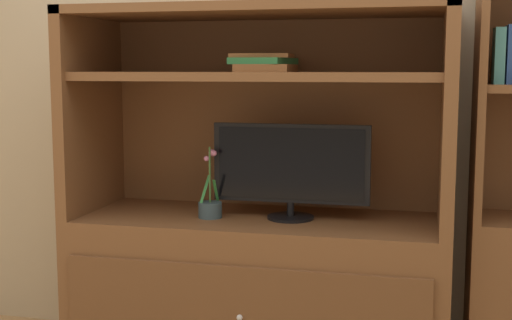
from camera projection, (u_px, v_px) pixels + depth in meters
name	position (u px, v px, depth m)	size (l,w,h in m)	color
painted_rear_wall	(277.00, 44.00, 3.24)	(6.00, 0.10, 2.80)	tan
media_console	(259.00, 255.00, 3.03)	(1.57, 0.63, 1.54)	brown
tv_monitor	(291.00, 168.00, 2.94)	(0.66, 0.20, 0.40)	black
potted_plant	(210.00, 205.00, 2.98)	(0.10, 0.10, 0.30)	#384C56
magazine_stack	(265.00, 63.00, 2.91)	(0.27, 0.35, 0.07)	#A56638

